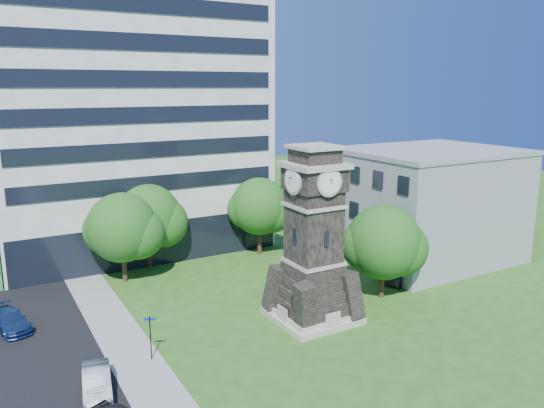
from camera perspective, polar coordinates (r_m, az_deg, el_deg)
ground at (r=35.38m, az=2.04°, el=-14.34°), size 160.00×160.00×0.00m
sidewalk at (r=36.27m, az=-15.68°, el=-14.06°), size 3.00×70.00×0.06m
clock_tower at (r=36.48m, az=4.47°, el=-4.57°), size 5.40×5.40×12.22m
office_tall at (r=54.34m, az=-15.61°, el=10.23°), size 26.20×15.11×28.60m
office_low at (r=51.67m, az=16.39°, el=-0.02°), size 15.20×12.20×10.40m
car_street_mid at (r=31.04m, az=-18.33°, el=-17.73°), size 2.09×4.28×1.35m
car_street_north at (r=40.41m, az=-26.35°, el=-11.16°), size 2.74×4.72×1.29m
car_east_lot at (r=46.14m, az=13.97°, el=-7.26°), size 4.94×2.78×1.30m
park_bench at (r=38.07m, az=6.12°, el=-11.50°), size 1.92×0.51×0.99m
street_sign at (r=32.99m, az=-12.96°, el=-13.37°), size 0.67×0.07×2.81m
tree_nw at (r=45.34m, az=-15.72°, el=-2.67°), size 6.35×5.77×7.54m
tree_nc at (r=48.49m, az=-13.14°, el=-1.58°), size 6.59×5.99×7.61m
tree_ne at (r=50.75m, az=-1.30°, el=-0.44°), size 6.05×5.50×7.53m
tree_east at (r=41.30m, az=11.98°, el=-4.25°), size 6.30×5.73×7.29m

